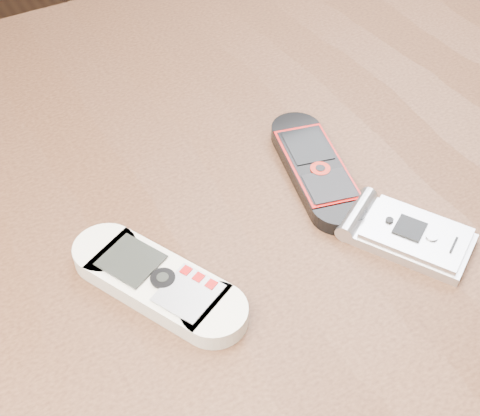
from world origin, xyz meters
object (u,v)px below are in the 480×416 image
nokia_black_red (316,168)px  motorola_razr (412,235)px  table (235,299)px  nokia_white (158,282)px

nokia_black_red → motorola_razr: 0.10m
table → motorola_razr: size_ratio=11.97×
table → nokia_white: nokia_white is taller
nokia_white → nokia_black_red: nokia_white is taller
nokia_white → nokia_black_red: size_ratio=1.01×
table → nokia_black_red: nokia_black_red is taller
nokia_white → nokia_black_red: (0.17, 0.05, -0.00)m
nokia_white → motorola_razr: bearing=-42.5°
nokia_black_red → motorola_razr: (0.02, -0.10, 0.00)m
table → nokia_black_red: 0.14m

